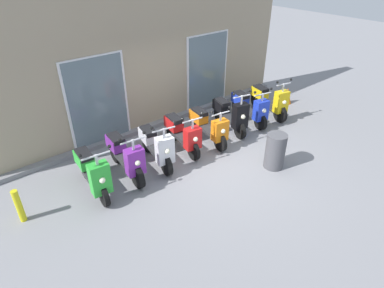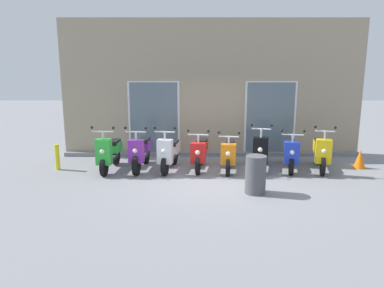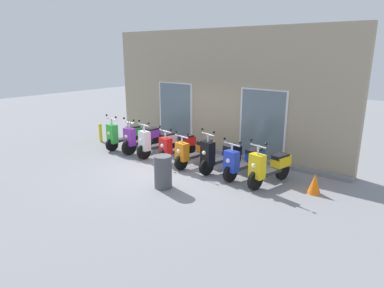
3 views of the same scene
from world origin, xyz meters
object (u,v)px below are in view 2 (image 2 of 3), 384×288
at_px(scooter_blue, 291,152).
at_px(trash_bin, 256,175).
at_px(scooter_red, 201,152).
at_px(scooter_yellow, 321,152).
at_px(scooter_purple, 141,152).
at_px(curb_bollard, 58,157).
at_px(scooter_orange, 230,153).
at_px(traffic_cone, 360,159).
at_px(scooter_black, 262,151).
at_px(scooter_white, 170,153).
at_px(scooter_green, 110,152).

xyz_separation_m(scooter_blue, trash_bin, (-1.26, -1.92, -0.04)).
xyz_separation_m(scooter_red, scooter_yellow, (3.24, -0.09, 0.02)).
height_order(scooter_purple, curb_bollard, scooter_purple).
relative_size(scooter_yellow, trash_bin, 1.90).
bearing_deg(scooter_purple, scooter_red, 0.59).
bearing_deg(scooter_blue, scooter_orange, -177.56).
xyz_separation_m(scooter_orange, traffic_cone, (3.60, 0.17, -0.21)).
distance_m(scooter_purple, traffic_cone, 5.99).
relative_size(scooter_yellow, curb_bollard, 2.31).
distance_m(scooter_black, curb_bollard, 5.51).
bearing_deg(scooter_black, scooter_blue, 0.44).
relative_size(scooter_red, traffic_cone, 2.96).
bearing_deg(scooter_red, scooter_orange, -6.49).
distance_m(scooter_blue, trash_bin, 2.30).
relative_size(scooter_white, traffic_cone, 3.05).
xyz_separation_m(scooter_green, trash_bin, (3.60, -1.79, -0.07)).
bearing_deg(traffic_cone, trash_bin, -147.73).
height_order(scooter_green, curb_bollard, scooter_green).
bearing_deg(scooter_yellow, scooter_purple, 179.11).
bearing_deg(scooter_white, scooter_black, 1.33).
distance_m(scooter_green, scooter_blue, 4.86).
bearing_deg(scooter_black, scooter_orange, -175.77).
bearing_deg(scooter_orange, scooter_black, 4.23).
distance_m(scooter_red, curb_bollard, 3.86).
bearing_deg(scooter_black, scooter_yellow, -2.45).
xyz_separation_m(scooter_black, scooter_blue, (0.78, 0.01, -0.03)).
relative_size(scooter_white, curb_bollard, 2.27).
bearing_deg(scooter_black, curb_bollard, -179.52).
height_order(scooter_black, curb_bollard, scooter_black).
relative_size(scooter_black, scooter_yellow, 0.97).
height_order(scooter_orange, curb_bollard, scooter_orange).
height_order(scooter_white, scooter_red, scooter_white).
bearing_deg(scooter_red, scooter_purple, -179.41).
bearing_deg(scooter_yellow, scooter_orange, 179.93).
relative_size(scooter_orange, curb_bollard, 2.28).
bearing_deg(scooter_yellow, trash_bin, -138.15).
relative_size(scooter_purple, scooter_black, 1.08).
distance_m(scooter_blue, scooter_yellow, 0.80).
distance_m(scooter_white, traffic_cone, 5.22).
bearing_deg(scooter_black, scooter_purple, 179.87).
distance_m(scooter_white, trash_bin, 2.73).
bearing_deg(traffic_cone, curb_bollard, -178.91).
height_order(scooter_red, scooter_yellow, scooter_yellow).
height_order(scooter_white, scooter_black, scooter_black).
distance_m(scooter_orange, curb_bollard, 4.64).
bearing_deg(curb_bollard, scooter_yellow, -0.17).
relative_size(scooter_orange, scooter_black, 1.02).
bearing_deg(trash_bin, scooter_white, 137.27).
distance_m(scooter_orange, scooter_blue, 1.66).
distance_m(trash_bin, curb_bollard, 5.37).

